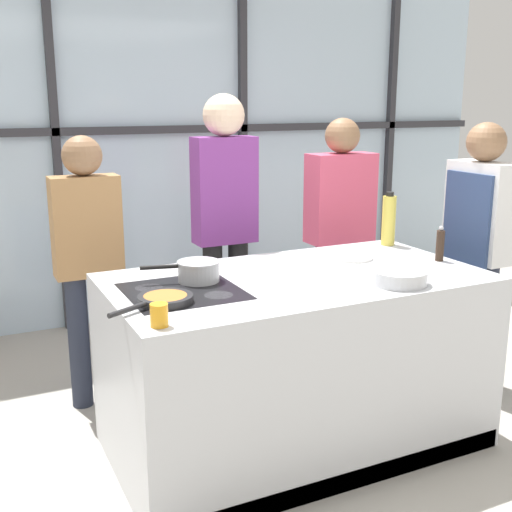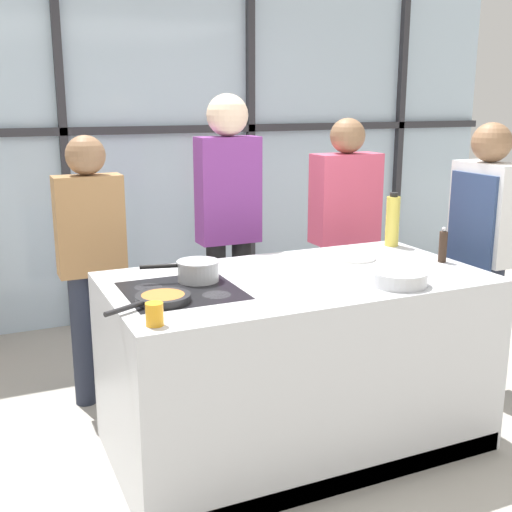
% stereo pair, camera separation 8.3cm
% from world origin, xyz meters
% --- Properties ---
extents(ground_plane, '(18.00, 18.00, 0.00)m').
position_xyz_m(ground_plane, '(0.00, 0.00, 0.00)').
color(ground_plane, '#ADA89E').
extents(back_window_wall, '(6.40, 0.10, 2.80)m').
position_xyz_m(back_window_wall, '(0.00, 2.37, 1.40)').
color(back_window_wall, silver).
rests_on(back_window_wall, ground_plane).
extents(demo_island, '(1.88, 1.01, 0.92)m').
position_xyz_m(demo_island, '(-0.00, -0.00, 0.46)').
color(demo_island, silver).
rests_on(demo_island, ground_plane).
extents(chef, '(0.23, 0.43, 1.65)m').
position_xyz_m(chef, '(1.33, 0.14, 0.94)').
color(chef, '#232838').
rests_on(chef, ground_plane).
extents(spectator_far_left, '(0.38, 0.22, 1.59)m').
position_xyz_m(spectator_far_left, '(-0.85, 0.92, 0.92)').
color(spectator_far_left, '#232838').
rests_on(spectator_far_left, ground_plane).
extents(spectator_center_left, '(0.38, 0.25, 1.81)m').
position_xyz_m(spectator_center_left, '(0.00, 0.92, 1.07)').
color(spectator_center_left, black).
rests_on(spectator_center_left, ground_plane).
extents(spectator_center_right, '(0.46, 0.23, 1.66)m').
position_xyz_m(spectator_center_right, '(0.85, 0.92, 0.93)').
color(spectator_center_right, black).
rests_on(spectator_center_right, ground_plane).
extents(frying_pan, '(0.41, 0.28, 0.04)m').
position_xyz_m(frying_pan, '(-0.74, -0.13, 0.93)').
color(frying_pan, '#232326').
rests_on(frying_pan, demo_island).
extents(saucepan, '(0.38, 0.21, 0.10)m').
position_xyz_m(saucepan, '(-0.48, 0.13, 0.97)').
color(saucepan, silver).
rests_on(saucepan, demo_island).
extents(white_plate, '(0.22, 0.22, 0.01)m').
position_xyz_m(white_plate, '(0.45, 0.18, 0.92)').
color(white_plate, white).
rests_on(white_plate, demo_island).
extents(mixing_bowl, '(0.27, 0.27, 0.07)m').
position_xyz_m(mixing_bowl, '(0.37, -0.33, 0.95)').
color(mixing_bowl, silver).
rests_on(mixing_bowl, demo_island).
extents(oil_bottle, '(0.08, 0.08, 0.32)m').
position_xyz_m(oil_bottle, '(0.84, 0.38, 1.07)').
color(oil_bottle, '#E0CC4C').
rests_on(oil_bottle, demo_island).
extents(pepper_grinder, '(0.04, 0.04, 0.19)m').
position_xyz_m(pepper_grinder, '(0.85, -0.07, 1.00)').
color(pepper_grinder, '#332319').
rests_on(pepper_grinder, demo_island).
extents(juice_glass_near, '(0.07, 0.07, 0.09)m').
position_xyz_m(juice_glass_near, '(-0.84, -0.41, 0.96)').
color(juice_glass_near, orange).
rests_on(juice_glass_near, demo_island).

